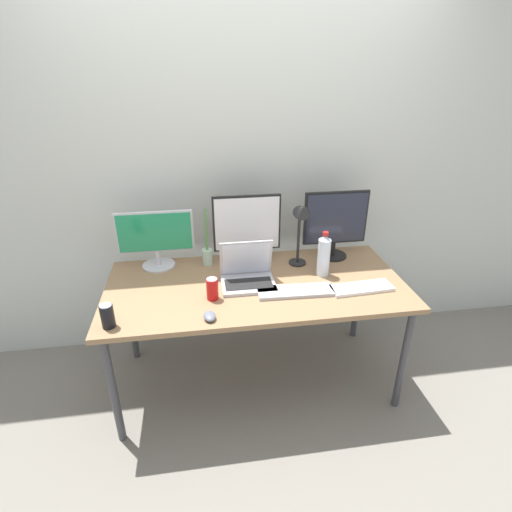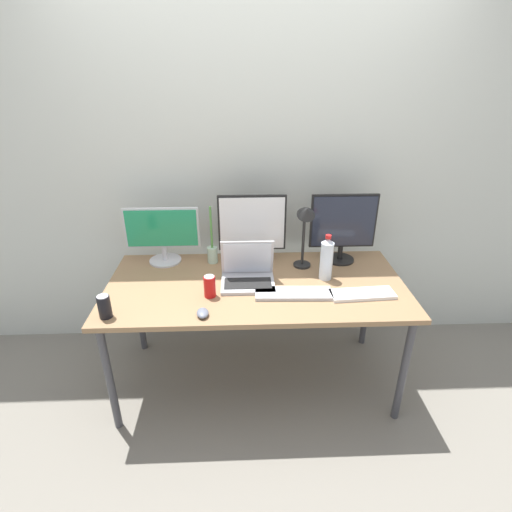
{
  "view_description": "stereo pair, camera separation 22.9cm",
  "coord_description": "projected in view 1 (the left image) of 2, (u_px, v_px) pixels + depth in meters",
  "views": [
    {
      "loc": [
        -0.31,
        -2.04,
        1.93
      ],
      "look_at": [
        0.0,
        0.0,
        0.92
      ],
      "focal_mm": 28.0,
      "sensor_mm": 36.0,
      "label": 1
    },
    {
      "loc": [
        -0.08,
        -2.06,
        1.93
      ],
      "look_at": [
        0.0,
        0.0,
        0.92
      ],
      "focal_mm": 28.0,
      "sensor_mm": 36.0,
      "label": 2
    }
  ],
  "objects": [
    {
      "name": "ground_plane",
      "position": [
        256.0,
        378.0,
        2.7
      ],
      "size": [
        16.0,
        16.0,
        0.0
      ],
      "primitive_type": "plane",
      "color": "gray"
    },
    {
      "name": "wall_back",
      "position": [
        243.0,
        166.0,
        2.65
      ],
      "size": [
        7.0,
        0.08,
        2.6
      ],
      "primitive_type": "cube",
      "color": "silver",
      "rests_on": "ground"
    },
    {
      "name": "work_desk",
      "position": [
        256.0,
        291.0,
        2.4
      ],
      "size": [
        1.76,
        0.83,
        0.74
      ],
      "color": "#424247",
      "rests_on": "ground"
    },
    {
      "name": "monitor_left",
      "position": [
        156.0,
        237.0,
        2.48
      ],
      "size": [
        0.47,
        0.21,
        0.37
      ],
      "color": "silver",
      "rests_on": "work_desk"
    },
    {
      "name": "monitor_center",
      "position": [
        247.0,
        227.0,
        2.53
      ],
      "size": [
        0.43,
        0.19,
        0.45
      ],
      "color": "black",
      "rests_on": "work_desk"
    },
    {
      "name": "monitor_right",
      "position": [
        335.0,
        222.0,
        2.59
      ],
      "size": [
        0.42,
        0.19,
        0.45
      ],
      "color": "black",
      "rests_on": "work_desk"
    },
    {
      "name": "laptop_silver",
      "position": [
        247.0,
        274.0,
        2.35
      ],
      "size": [
        0.31,
        0.25,
        0.25
      ],
      "color": "#B7B7BC",
      "rests_on": "work_desk"
    },
    {
      "name": "keyboard_main",
      "position": [
        296.0,
        291.0,
        2.27
      ],
      "size": [
        0.44,
        0.15,
        0.02
      ],
      "primitive_type": "cube",
      "rotation": [
        0.0,
        0.0,
        -0.04
      ],
      "color": "#B2B2B7",
      "rests_on": "work_desk"
    },
    {
      "name": "keyboard_aux",
      "position": [
        362.0,
        288.0,
        2.3
      ],
      "size": [
        0.37,
        0.15,
        0.02
      ],
      "primitive_type": "cube",
      "rotation": [
        0.0,
        0.0,
        0.06
      ],
      "color": "white",
      "rests_on": "work_desk"
    },
    {
      "name": "mouse_by_keyboard",
      "position": [
        210.0,
        316.0,
        2.04
      ],
      "size": [
        0.07,
        0.1,
        0.03
      ],
      "primitive_type": "ellipsoid",
      "rotation": [
        0.0,
        0.0,
        0.11
      ],
      "color": "slate",
      "rests_on": "work_desk"
    },
    {
      "name": "water_bottle",
      "position": [
        324.0,
        255.0,
        2.41
      ],
      "size": [
        0.08,
        0.08,
        0.28
      ],
      "color": "silver",
      "rests_on": "work_desk"
    },
    {
      "name": "soda_can_near_keyboard",
      "position": [
        212.0,
        289.0,
        2.19
      ],
      "size": [
        0.07,
        0.07,
        0.13
      ],
      "color": "red",
      "rests_on": "work_desk"
    },
    {
      "name": "soda_can_by_laptop",
      "position": [
        107.0,
        316.0,
        1.96
      ],
      "size": [
        0.07,
        0.07,
        0.13
      ],
      "color": "black",
      "rests_on": "work_desk"
    },
    {
      "name": "bamboo_vase",
      "position": [
        207.0,
        254.0,
        2.56
      ],
      "size": [
        0.07,
        0.07,
        0.38
      ],
      "color": "#B2D1B7",
      "rests_on": "work_desk"
    },
    {
      "name": "desk_lamp",
      "position": [
        301.0,
        223.0,
        2.43
      ],
      "size": [
        0.11,
        0.18,
        0.45
      ],
      "color": "black",
      "rests_on": "work_desk"
    }
  ]
}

